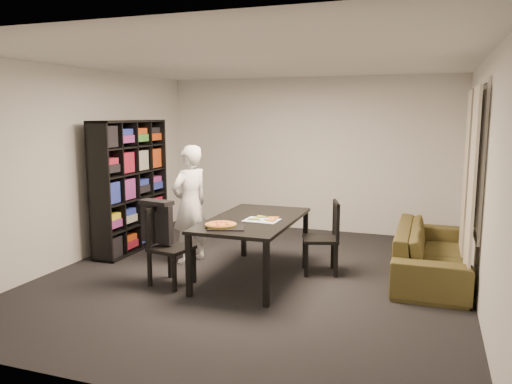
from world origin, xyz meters
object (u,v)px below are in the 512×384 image
(chair_right, at_px, (327,232))
(sofa, at_px, (431,252))
(chair_left, at_px, (166,240))
(person, at_px, (190,204))
(pepperoni_pizza, at_px, (221,225))
(bookshelf, at_px, (130,186))
(dining_table, at_px, (253,224))
(baking_tray, at_px, (227,227))

(chair_right, xyz_separation_m, sofa, (1.24, 0.29, -0.21))
(chair_left, relative_size, sofa, 0.43)
(person, bearing_deg, pepperoni_pizza, 65.87)
(chair_left, xyz_separation_m, chair_right, (1.71, 1.03, -0.00))
(chair_right, relative_size, sofa, 0.43)
(chair_right, bearing_deg, bookshelf, -110.65)
(dining_table, bearing_deg, baking_tray, -100.52)
(dining_table, relative_size, baking_tray, 4.45)
(person, distance_m, sofa, 3.15)
(sofa, bearing_deg, dining_table, 110.90)
(pepperoni_pizza, height_order, sofa, pepperoni_pizza)
(dining_table, xyz_separation_m, baking_tray, (-0.11, -0.57, 0.07))
(chair_left, xyz_separation_m, pepperoni_pizza, (0.72, -0.02, 0.25))
(bookshelf, xyz_separation_m, person, (1.11, -0.29, -0.16))
(chair_right, height_order, pepperoni_pizza, chair_right)
(dining_table, bearing_deg, bookshelf, 163.23)
(dining_table, xyz_separation_m, chair_right, (0.81, 0.49, -0.15))
(bookshelf, bearing_deg, chair_left, -43.63)
(dining_table, relative_size, sofa, 0.84)
(chair_right, relative_size, baking_tray, 2.29)
(person, xyz_separation_m, baking_tray, (0.92, -0.93, -0.04))
(pepperoni_pizza, bearing_deg, chair_left, 178.72)
(chair_left, bearing_deg, baking_tray, -82.06)
(chair_left, xyz_separation_m, baking_tray, (0.79, -0.03, 0.22))
(person, xyz_separation_m, pepperoni_pizza, (0.85, -0.91, -0.02))
(chair_right, height_order, person, person)
(dining_table, xyz_separation_m, sofa, (2.05, 0.78, -0.37))
(dining_table, relative_size, chair_left, 1.94)
(bookshelf, xyz_separation_m, pepperoni_pizza, (1.96, -1.20, -0.18))
(bookshelf, height_order, chair_left, bookshelf)
(chair_left, relative_size, baking_tray, 2.29)
(chair_left, xyz_separation_m, person, (-0.13, 0.89, 0.27))
(dining_table, relative_size, pepperoni_pizza, 5.09)
(bookshelf, relative_size, person, 1.20)
(chair_right, xyz_separation_m, baking_tray, (-0.92, -1.06, 0.23))
(chair_right, relative_size, pepperoni_pizza, 2.62)
(dining_table, distance_m, person, 1.09)
(bookshelf, height_order, chair_right, bookshelf)
(person, relative_size, baking_tray, 3.96)
(chair_right, distance_m, person, 1.86)
(chair_right, distance_m, sofa, 1.29)
(dining_table, height_order, sofa, dining_table)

